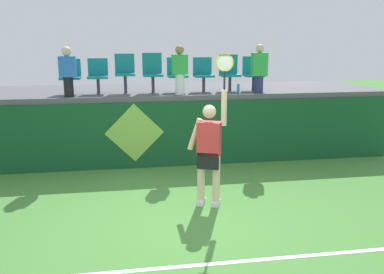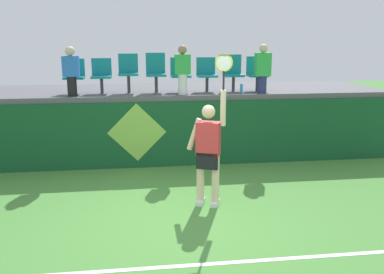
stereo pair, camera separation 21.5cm
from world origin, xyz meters
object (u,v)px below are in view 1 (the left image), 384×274
stadium_chair_6 (229,71)px  stadium_chair_7 (253,72)px  stadium_chair_5 (203,73)px  stadium_chair_1 (98,74)px  water_bottle (238,88)px  spectator_0 (259,68)px  spectator_1 (68,71)px  spectator_2 (180,69)px  stadium_chair_2 (125,71)px  stadium_chair_4 (177,73)px  stadium_chair_3 (153,71)px  tennis_player (209,150)px  stadium_chair_0 (70,75)px  tennis_ball (218,193)px

stadium_chair_6 → stadium_chair_7: stadium_chair_6 is taller
stadium_chair_5 → stadium_chair_1: bearing=-180.0°
water_bottle → spectator_0: spectator_0 is taller
spectator_0 → stadium_chair_5: bearing=158.6°
spectator_1 → spectator_2: 2.37m
spectator_2 → spectator_1: bearing=180.0°
stadium_chair_2 → stadium_chair_6: (2.41, 0.00, -0.04)m
stadium_chair_4 → stadium_chair_6: 1.23m
stadium_chair_7 → stadium_chair_4: bearing=-179.9°
spectator_1 → stadium_chair_3: bearing=14.2°
tennis_player → stadium_chair_3: (-0.70, 3.02, 1.08)m
stadium_chair_1 → stadium_chair_2: stadium_chair_2 is taller
stadium_chair_7 → spectator_0: (0.00, -0.47, 0.13)m
stadium_chair_4 → stadium_chair_1: bearing=-180.0°
water_bottle → stadium_chair_0: stadium_chair_0 is taller
stadium_chair_0 → stadium_chair_6: size_ratio=0.91×
tennis_ball → stadium_chair_6: 3.38m
stadium_chair_0 → spectator_1: size_ratio=0.73×
spectator_0 → stadium_chair_4: bearing=165.4°
stadium_chair_2 → stadium_chair_4: (1.18, -0.00, -0.06)m
stadium_chair_0 → stadium_chair_2: 1.19m
stadium_chair_5 → spectator_0: (1.19, -0.47, 0.13)m
tennis_player → stadium_chair_1: (-1.92, 3.02, 1.02)m
stadium_chair_1 → water_bottle: bearing=-8.1°
stadium_chair_5 → spectator_2: 0.77m
stadium_chair_3 → stadium_chair_7: size_ratio=1.12×
water_bottle → stadium_chair_5: stadium_chair_5 is taller
water_bottle → spectator_0: 0.66m
stadium_chair_5 → stadium_chair_6: (0.62, 0.01, 0.02)m
stadium_chair_4 → spectator_0: (1.80, -0.47, 0.13)m
stadium_chair_0 → spectator_1: 0.47m
tennis_player → stadium_chair_4: bearing=92.7°
stadium_chair_3 → stadium_chair_5: size_ratio=1.14×
stadium_chair_0 → stadium_chair_4: bearing=0.0°
water_bottle → spectator_1: (-3.70, -0.01, 0.44)m
stadium_chair_2 → stadium_chair_3: 0.62m
tennis_ball → stadium_chair_7: size_ratio=0.08×
tennis_ball → stadium_chair_1: size_ratio=0.09×
tennis_player → stadium_chair_1: 3.72m
stadium_chair_5 → spectator_1: size_ratio=0.74×
stadium_chair_1 → stadium_chair_7: bearing=0.1°
tennis_player → spectator_1: size_ratio=2.43×
stadium_chair_5 → stadium_chair_6: stadium_chair_6 is taller
stadium_chair_2 → stadium_chair_6: size_ratio=1.04×
stadium_chair_4 → stadium_chair_5: size_ratio=1.00×
spectator_0 → spectator_2: 1.80m
stadium_chair_2 → spectator_2: size_ratio=0.82×
stadium_chair_5 → spectator_0: bearing=-21.4°
tennis_ball → spectator_0: (1.41, 2.13, 2.09)m
stadium_chair_5 → stadium_chair_7: stadium_chair_7 is taller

